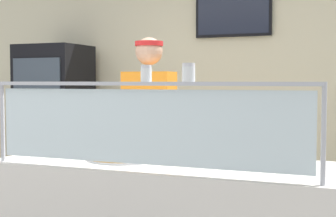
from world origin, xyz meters
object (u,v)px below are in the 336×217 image
object	(u,v)px
pizza_tray	(123,157)
worker_figure	(149,136)
pizza_server	(115,153)
pepper_flake_shaker	(189,74)
parmesan_shaker	(146,74)
drink_fridge	(55,131)

from	to	relation	value
pizza_tray	worker_figure	distance (m)	0.75
pizza_server	worker_figure	bearing A→B (deg)	108.51
pizza_tray	pizza_server	distance (m)	0.06
pizza_server	worker_figure	distance (m)	0.76
worker_figure	pepper_flake_shaker	bearing A→B (deg)	-57.53
parmesan_shaker	worker_figure	bearing A→B (deg)	112.54
worker_figure	drink_fridge	xyz separation A→B (m)	(-1.47, 0.89, -0.10)
drink_fridge	pizza_tray	bearing A→B (deg)	-45.28
worker_figure	pizza_server	bearing A→B (deg)	-82.83
parmesan_shaker	worker_figure	distance (m)	1.23
pizza_tray	pepper_flake_shaker	xyz separation A→B (m)	(0.53, -0.32, 0.50)
pepper_flake_shaker	drink_fridge	bearing A→B (deg)	137.71
pepper_flake_shaker	worker_figure	xyz separation A→B (m)	(-0.67, 1.06, -0.46)
pepper_flake_shaker	worker_figure	bearing A→B (deg)	122.47
worker_figure	drink_fridge	distance (m)	1.73
parmesan_shaker	drink_fridge	bearing A→B (deg)	134.41
pizza_server	drink_fridge	size ratio (longest dim) A/B	0.16
worker_figure	drink_fridge	bearing A→B (deg)	148.72
pizza_server	parmesan_shaker	bearing A→B (deg)	-29.78
pizza_tray	pizza_server	bearing A→B (deg)	-157.33
worker_figure	drink_fridge	world-z (taller)	drink_fridge
pizza_server	worker_figure	size ratio (longest dim) A/B	0.16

